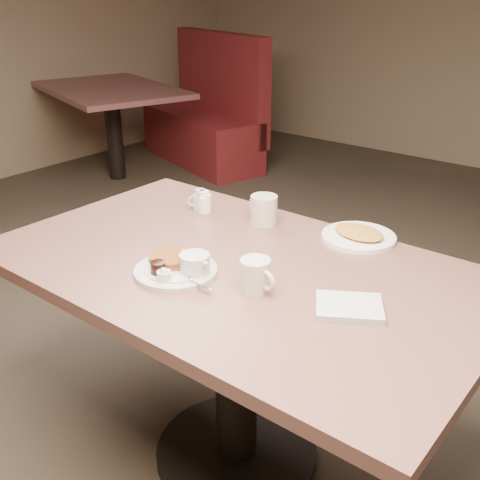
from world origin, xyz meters
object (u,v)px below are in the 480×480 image
Objects in this scene: coffee_mug_far at (263,209)px; creamer_left at (200,201)px; main_plate at (179,266)px; creamer_right at (204,202)px; hash_plate at (359,235)px; diner_table at (236,312)px; coffee_mug_near at (256,275)px; booth_back_left at (198,118)px.

creamer_left is at bearing -169.80° from coffee_mug_far.
main_plate is 0.49m from creamer_right.
hash_plate is at bearing 13.21° from creamer_right.
creamer_right reaches higher than diner_table.
main_plate is 0.51m from creamer_left.
coffee_mug_near is 0.48m from coffee_mug_far.
hash_plate is at bearing 12.34° from creamer_left.
booth_back_left is at bearing 134.96° from coffee_mug_near.
coffee_mug_near reaches higher than creamer_right.
creamer_right is (0.02, -0.00, 0.00)m from creamer_left.
creamer_left is 0.28× the size of hash_plate.
creamer_left is at bearing -167.66° from hash_plate.
coffee_mug_near is 3.78m from booth_back_left.
creamer_left is 0.60m from hash_plate.
booth_back_left is (-2.39, 2.26, -0.39)m from coffee_mug_far.
creamer_left reaches higher than diner_table.
hash_plate is at bearing 61.82° from main_plate.
diner_table is 11.89× the size of coffee_mug_near.
main_plate is (-0.09, -0.15, 0.19)m from diner_table.
creamer_left is 3.17m from booth_back_left.
creamer_right is (-0.36, 0.26, 0.21)m from diner_table.
main_plate is 3.67m from booth_back_left.
coffee_mug_far is at bearing -166.03° from hash_plate.
main_plate is 0.17× the size of booth_back_left.
booth_back_left is at bearing 136.54° from coffee_mug_far.
main_plate is 2.46× the size of coffee_mug_near.
main_plate is 0.24m from coffee_mug_near.
coffee_mug_far reaches higher than creamer_right.
diner_table is at bearing -117.28° from hash_plate.
creamer_right is at bearing 144.11° from diner_table.
booth_back_left reaches higher than creamer_left.
coffee_mug_near reaches higher than creamer_left.
coffee_mug_near is 0.44× the size of hash_plate.
hash_plate is (0.56, 0.13, -0.02)m from creamer_right.
coffee_mug_near is (0.23, 0.06, 0.02)m from main_plate.
diner_table is 4.84× the size of main_plate.
coffee_mug_far is 0.08× the size of booth_back_left.
coffee_mug_near is 1.58× the size of creamer_right.
main_plate is 0.62m from hash_plate.
coffee_mug_far is at bearing 94.68° from main_plate.
main_plate is 0.46m from coffee_mug_far.
diner_table is 18.75× the size of creamer_right.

